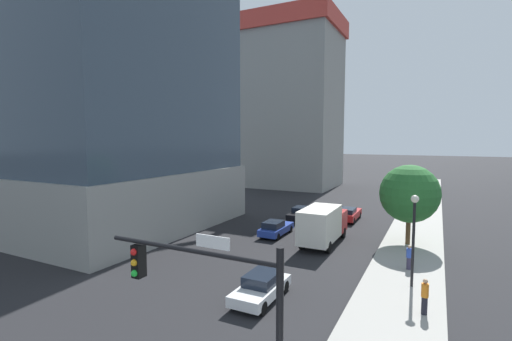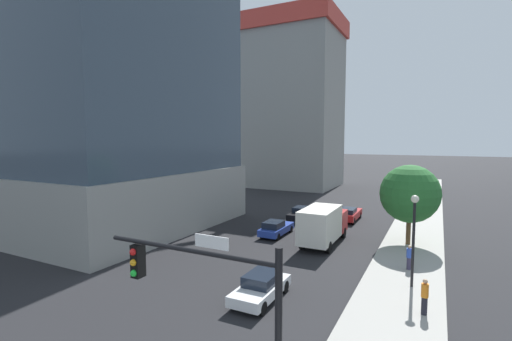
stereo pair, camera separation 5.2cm
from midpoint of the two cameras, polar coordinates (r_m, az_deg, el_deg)
The scene contains 12 objects.
sidewalk at distance 25.65m, azimuth 22.56°, elevation -14.83°, with size 4.55×120.00×0.15m, color #9E9B93.
construction_building at distance 66.70m, azimuth 6.01°, elevation 11.73°, with size 16.30×25.11×37.32m.
traffic_light_pole at distance 10.89m, azimuth -7.36°, elevation -19.20°, with size 5.93×0.48×5.80m.
street_lamp at distance 22.55m, azimuth 23.77°, elevation -8.09°, with size 0.44×0.44×5.31m.
street_tree at distance 31.31m, azimuth 23.19°, elevation -3.41°, with size 4.63×4.63×6.42m.
car_white at distance 20.29m, azimuth 0.89°, elevation -17.92°, with size 1.82×4.25×1.42m.
car_blue at distance 32.58m, azimuth 3.20°, elevation -9.09°, with size 1.73×4.36×1.39m.
car_red at distance 39.49m, azimuth 14.53°, elevation -6.65°, with size 1.80×4.71×1.43m.
car_black at distance 38.64m, azimuth 7.24°, elevation -6.81°, with size 1.85×4.12×1.43m.
box_truck at distance 30.16m, azimuth 10.58°, elevation -8.26°, with size 2.38×6.94×3.14m.
pedestrian_orange_shirt at distance 20.13m, azimuth 25.19°, elevation -17.56°, with size 0.34×0.34×1.76m.
pedestrian_blue_shirt at distance 26.02m, azimuth 23.11°, elevation -12.50°, with size 0.34×0.34×1.60m.
Camera 2 is at (10.55, -4.11, 8.64)m, focal length 25.29 mm.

